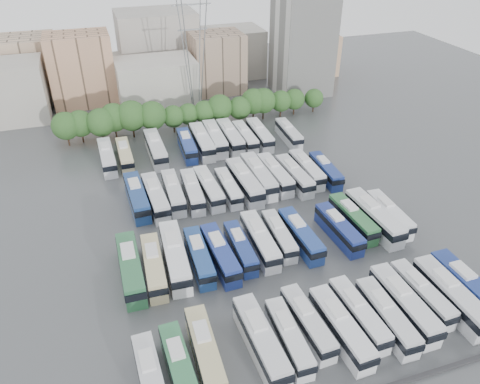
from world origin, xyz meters
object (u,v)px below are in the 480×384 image
object	(u,v)px
bus_r3_s0	(107,157)
bus_r3_s1	(125,155)
bus_r0_s12	(451,296)
bus_r2_s1	(137,197)
bus_r0_s10	(404,304)
bus_r1_s11	(353,218)
bus_r0_s13	(468,289)
bus_r1_s13	(389,214)
bus_r3_s3	(156,149)
bus_r1_s12	(374,217)
bus_r2_s2	(156,197)
apartment_tower	(302,45)
bus_r0_s4	(261,340)
bus_r2_s5	(209,188)
bus_r2_s12	(325,170)
bus_r2_s10	(294,175)
bus_r0_s11	(421,294)
bus_r2_s3	(173,192)
bus_r0_s0	(151,380)
bus_r0_s5	(289,337)
bus_r0_s2	(205,351)
bus_r3_s5	(187,145)
bus_r0_s9	(386,316)
bus_r1_s2	(175,256)
bus_r3_s10	(260,134)
bus_r0_s6	(308,322)
bus_r1_s4	(220,254)
bus_r0_s7	(341,327)
bus_r0_s8	(358,314)
bus_r1_s8	(300,235)
bus_r2_s7	(244,182)
bus_r3_s12	(289,133)
bus_r0_s1	(180,368)
bus_r3_s6	(202,141)
bus_r2_s11	(306,169)
bus_r1_s1	(154,266)
bus_r1_s3	(199,257)
bus_r2_s6	(228,188)
bus_r1_s0	(131,268)
bus_r1_s10	(339,229)
bus_r1_s5	(240,248)
bus_r3_s7	(215,138)
bus_r3_s9	(245,137)
bus_r2_s9	(275,174)
bus_r1_s7	(279,235)

from	to	relation	value
bus_r3_s0	bus_r3_s1	world-z (taller)	bus_r3_s0
bus_r0_s12	bus_r2_s1	world-z (taller)	bus_r0_s12
bus_r0_s10	bus_r1_s11	distance (m)	19.54
bus_r0_s13	bus_r1_s13	world-z (taller)	bus_r0_s13
bus_r3_s1	bus_r3_s3	xyz separation A→B (m)	(6.46, 0.34, 0.29)
bus_r1_s12	bus_r2_s2	bearing A→B (deg)	149.55
apartment_tower	bus_r2_s1	xyz separation A→B (m)	(-51.96, -45.23, -11.00)
bus_r0_s4	bus_r2_s5	xyz separation A→B (m)	(3.14, 35.66, -0.09)
bus_r2_s12	bus_r0_s4	bearing A→B (deg)	-124.53
bus_r1_s13	bus_r2_s10	xyz separation A→B (m)	(-9.92, 16.70, 0.13)
bus_r2_s2	bus_r2_s12	distance (m)	33.08
bus_r1_s11	bus_r0_s13	bearing A→B (deg)	-74.77
bus_r0_s11	bus_r0_s12	size ratio (longest dim) A/B	0.87
bus_r1_s13	bus_r2_s3	world-z (taller)	bus_r2_s3
bus_r0_s0	bus_r0_s5	world-z (taller)	bus_r0_s0
bus_r0_s2	bus_r3_s5	world-z (taller)	bus_r3_s5
bus_r0_s0	bus_r1_s13	distance (m)	47.10
bus_r0_s0	bus_r0_s5	bearing A→B (deg)	0.86
bus_r0_s9	bus_r1_s2	world-z (taller)	bus_r1_s2
bus_r2_s3	bus_r3_s10	bearing A→B (deg)	39.25
bus_r1_s13	bus_r2_s12	size ratio (longest dim) A/B	1.02
bus_r0_s6	bus_r1_s4	bearing A→B (deg)	110.07
bus_r0_s0	bus_r0_s7	xyz separation A→B (m)	(23.27, -0.04, 0.14)
bus_r0_s5	bus_r2_s3	bearing A→B (deg)	101.51
bus_r0_s8	bus_r1_s8	bearing A→B (deg)	88.81
bus_r0_s8	bus_r3_s10	bearing A→B (deg)	81.42
bus_r2_s7	bus_r3_s12	xyz separation A→B (m)	(16.50, 17.61, -0.31)
bus_r0_s1	bus_r0_s5	world-z (taller)	bus_r0_s1
bus_r2_s10	bus_r3_s6	size ratio (longest dim) A/B	0.92
bus_r1_s4	bus_r3_s0	distance (m)	39.16
bus_r1_s13	bus_r2_s11	size ratio (longest dim) A/B	0.96
bus_r1_s1	bus_r3_s3	bearing A→B (deg)	82.95
bus_r0_s6	bus_r1_s3	size ratio (longest dim) A/B	0.97
bus_r2_s5	bus_r3_s10	size ratio (longest dim) A/B	0.97
bus_r2_s6	bus_r2_s12	world-z (taller)	bus_r2_s12
bus_r1_s2	bus_r2_s11	xyz separation A→B (m)	(29.69, 18.16, -0.24)
bus_r2_s12	bus_r3_s12	distance (m)	17.85
bus_r0_s10	bus_r3_s0	bearing A→B (deg)	121.25
bus_r1_s0	bus_r1_s10	size ratio (longest dim) A/B	1.13
bus_r1_s8	bus_r2_s7	xyz separation A→B (m)	(-3.27, 17.75, 0.27)
bus_r1_s5	bus_r0_s8	bearing A→B (deg)	-59.40
bus_r1_s12	bus_r3_s5	bearing A→B (deg)	120.23
bus_r0_s7	bus_r2_s2	xyz separation A→B (m)	(-16.62, 36.61, 0.08)
bus_r1_s0	bus_r3_s7	xyz separation A→B (m)	(22.88, 37.33, 0.02)
bus_r0_s2	bus_r0_s12	distance (m)	33.11
bus_r0_s4	bus_r3_s9	xyz separation A→B (m)	(16.42, 54.12, -0.11)
bus_r0_s5	bus_r2_s9	distance (m)	39.03
bus_r0_s6	bus_r1_s7	xyz separation A→B (m)	(3.43, 17.70, -0.04)
bus_r0_s2	bus_r0_s6	bearing A→B (deg)	3.01
bus_r1_s4	bus_r3_s3	world-z (taller)	bus_r3_s3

